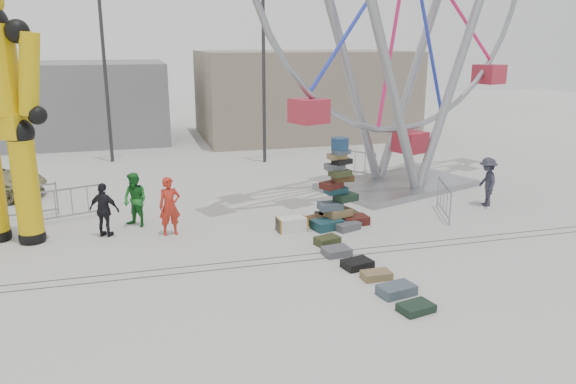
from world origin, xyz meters
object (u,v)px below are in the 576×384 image
object	(u,v)px
suitcase_tower	(337,201)
pedestrian_red	(170,206)
barricade_dummy_b	(24,202)
steamer_trunk	(292,224)
barricade_dummy_c	(72,204)
barricade_wheel_back	(355,163)
lamp_post_right	(266,66)
pedestrian_green	(135,200)
pedestrian_black	(104,210)
pedestrian_grey	(487,182)
barricade_wheel_front	(444,199)
lamp_post_left	(107,65)

from	to	relation	value
suitcase_tower	pedestrian_red	world-z (taller)	suitcase_tower
barricade_dummy_b	steamer_trunk	bearing A→B (deg)	-38.97
barricade_dummy_c	barricade_wheel_back	world-z (taller)	same
suitcase_tower	steamer_trunk	world-z (taller)	suitcase_tower
lamp_post_right	pedestrian_green	xyz separation A→B (m)	(-6.12, -8.29, -3.64)
steamer_trunk	pedestrian_black	xyz separation A→B (m)	(-5.41, 0.99, 0.60)
barricade_dummy_b	pedestrian_grey	world-z (taller)	pedestrian_grey
barricade_dummy_c	pedestrian_black	world-z (taller)	pedestrian_black
barricade_wheel_back	suitcase_tower	bearing A→B (deg)	-61.62
barricade_dummy_b	barricade_wheel_front	world-z (taller)	same
barricade_dummy_c	pedestrian_grey	xyz separation A→B (m)	(13.76, -2.08, 0.30)
steamer_trunk	barricade_wheel_front	bearing A→B (deg)	-2.12
lamp_post_right	pedestrian_green	distance (m)	10.93
suitcase_tower	barricade_wheel_back	size ratio (longest dim) A/B	1.38
lamp_post_left	pedestrian_red	distance (m)	12.06
barricade_dummy_b	barricade_wheel_front	bearing A→B (deg)	-29.70
lamp_post_left	suitcase_tower	world-z (taller)	lamp_post_left
lamp_post_right	pedestrian_red	distance (m)	11.28
steamer_trunk	pedestrian_green	bearing A→B (deg)	155.65
pedestrian_red	pedestrian_grey	world-z (taller)	pedestrian_red
suitcase_tower	steamer_trunk	xyz separation A→B (m)	(-1.53, -0.19, -0.56)
lamp_post_right	suitcase_tower	distance (m)	10.48
barricade_dummy_c	barricade_wheel_back	bearing A→B (deg)	-1.42
barricade_wheel_front	barricade_wheel_back	size ratio (longest dim) A/B	1.00
pedestrian_green	pedestrian_grey	size ratio (longest dim) A/B	0.99
lamp_post_left	barricade_wheel_front	world-z (taller)	lamp_post_left
suitcase_tower	barricade_dummy_c	bearing A→B (deg)	149.73
barricade_wheel_front	pedestrian_black	size ratio (longest dim) A/B	1.24
barricade_wheel_front	barricade_wheel_back	bearing A→B (deg)	25.64
suitcase_tower	barricade_dummy_c	distance (m)	8.46
suitcase_tower	barricade_wheel_back	xyz separation A→B (m)	(3.03, 6.02, -0.22)
steamer_trunk	pedestrian_green	world-z (taller)	pedestrian_green
barricade_wheel_front	pedestrian_green	world-z (taller)	pedestrian_green
pedestrian_green	barricade_dummy_c	bearing A→B (deg)	-166.01
barricade_wheel_back	pedestrian_black	xyz separation A→B (m)	(-9.97, -5.22, 0.25)
suitcase_tower	steamer_trunk	distance (m)	1.64
suitcase_tower	pedestrian_grey	world-z (taller)	suitcase_tower
pedestrian_red	pedestrian_grey	xyz separation A→B (m)	(10.84, 0.16, -0.02)
lamp_post_right	steamer_trunk	world-z (taller)	lamp_post_right
suitcase_tower	pedestrian_black	size ratio (longest dim) A/B	1.71
barricade_wheel_front	pedestrian_red	bearing A→B (deg)	106.14
pedestrian_green	pedestrian_black	size ratio (longest dim) A/B	1.05
lamp_post_right	suitcase_tower	bearing A→B (deg)	-90.40
barricade_wheel_back	pedestrian_black	distance (m)	11.26
barricade_wheel_back	pedestrian_red	world-z (taller)	pedestrian_red
pedestrian_black	barricade_wheel_front	bearing A→B (deg)	-156.49
barricade_dummy_b	pedestrian_black	world-z (taller)	pedestrian_black
barricade_dummy_c	pedestrian_grey	size ratio (longest dim) A/B	1.17
lamp_post_right	pedestrian_green	size ratio (longest dim) A/B	4.74
barricade_dummy_b	barricade_wheel_back	world-z (taller)	same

